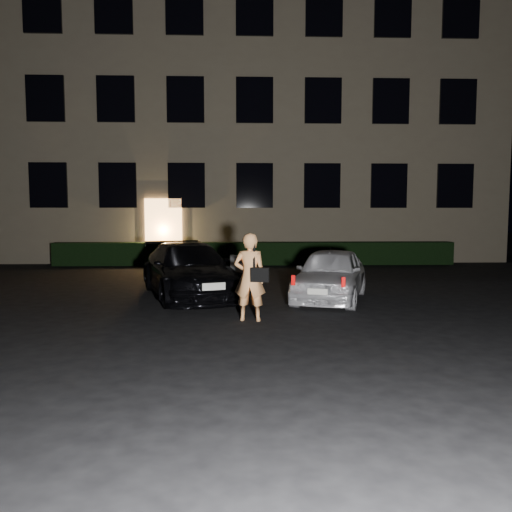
{
  "coord_description": "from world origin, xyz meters",
  "views": [
    {
      "loc": [
        -0.63,
        -8.3,
        1.96
      ],
      "look_at": [
        -0.27,
        2.0,
        1.07
      ],
      "focal_mm": 35.0,
      "sensor_mm": 36.0,
      "label": 1
    }
  ],
  "objects": [
    {
      "name": "hatch",
      "position": [
        1.44,
        2.77,
        0.59
      ],
      "size": [
        2.43,
        3.71,
        1.18
      ],
      "rotation": [
        0.0,
        0.0,
        -0.33
      ],
      "color": "silver",
      "rests_on": "ground"
    },
    {
      "name": "ground",
      "position": [
        0.0,
        0.0,
        0.0
      ],
      "size": [
        80.0,
        80.0,
        0.0
      ],
      "primitive_type": "plane",
      "color": "black",
      "rests_on": "ground"
    },
    {
      "name": "man",
      "position": [
        -0.42,
        0.66,
        0.8
      ],
      "size": [
        0.67,
        0.47,
        1.6
      ],
      "rotation": [
        0.0,
        0.0,
        2.98
      ],
      "color": "#FFAB63",
      "rests_on": "ground"
    },
    {
      "name": "hedge",
      "position": [
        0.0,
        10.5,
        0.42
      ],
      "size": [
        15.0,
        0.7,
        0.85
      ],
      "primitive_type": "cube",
      "color": "black",
      "rests_on": "ground"
    },
    {
      "name": "sedan",
      "position": [
        -1.79,
        3.36,
        0.63
      ],
      "size": [
        2.99,
        4.65,
        1.25
      ],
      "rotation": [
        0.0,
        0.0,
        0.31
      ],
      "color": "black",
      "rests_on": "ground"
    },
    {
      "name": "building",
      "position": [
        -0.0,
        14.99,
        6.0
      ],
      "size": [
        20.0,
        8.11,
        12.0
      ],
      "color": "#766954",
      "rests_on": "ground"
    }
  ]
}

